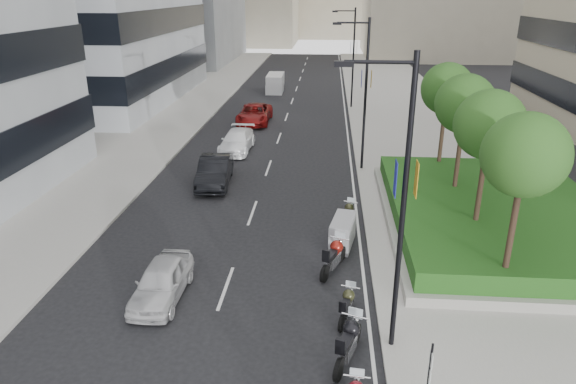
# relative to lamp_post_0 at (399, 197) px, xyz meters

# --- Properties ---
(ground) EXTENTS (160.00, 160.00, 0.00)m
(ground) POSITION_rel_lamp_post_0_xyz_m (-4.14, -1.00, -5.07)
(ground) COLOR black
(ground) RESTS_ON ground
(sidewalk_right) EXTENTS (10.00, 100.00, 0.15)m
(sidewalk_right) POSITION_rel_lamp_post_0_xyz_m (4.86, 29.00, -4.99)
(sidewalk_right) COLOR #9E9B93
(sidewalk_right) RESTS_ON ground
(sidewalk_left) EXTENTS (8.00, 100.00, 0.15)m
(sidewalk_left) POSITION_rel_lamp_post_0_xyz_m (-16.14, 29.00, -4.99)
(sidewalk_left) COLOR #9E9B93
(sidewalk_left) RESTS_ON ground
(lane_edge) EXTENTS (0.12, 100.00, 0.01)m
(lane_edge) POSITION_rel_lamp_post_0_xyz_m (-0.44, 29.00, -5.06)
(lane_edge) COLOR silver
(lane_edge) RESTS_ON ground
(lane_centre) EXTENTS (0.12, 100.00, 0.01)m
(lane_centre) POSITION_rel_lamp_post_0_xyz_m (-5.64, 29.00, -5.06)
(lane_centre) COLOR silver
(lane_centre) RESTS_ON ground
(planter) EXTENTS (10.00, 14.00, 0.40)m
(planter) POSITION_rel_lamp_post_0_xyz_m (5.86, 9.00, -4.72)
(planter) COLOR gray
(planter) RESTS_ON sidewalk_right
(hedge) EXTENTS (9.40, 13.40, 0.80)m
(hedge) POSITION_rel_lamp_post_0_xyz_m (5.86, 9.00, -4.12)
(hedge) COLOR #204C15
(hedge) RESTS_ON planter
(tree_0) EXTENTS (2.80, 2.80, 6.30)m
(tree_0) POSITION_rel_lamp_post_0_xyz_m (4.36, 3.00, 0.36)
(tree_0) COLOR #332319
(tree_0) RESTS_ON planter
(tree_1) EXTENTS (2.80, 2.80, 6.30)m
(tree_1) POSITION_rel_lamp_post_0_xyz_m (4.36, 7.00, 0.36)
(tree_1) COLOR #332319
(tree_1) RESTS_ON planter
(tree_2) EXTENTS (2.80, 2.80, 6.30)m
(tree_2) POSITION_rel_lamp_post_0_xyz_m (4.36, 11.00, 0.36)
(tree_2) COLOR #332319
(tree_2) RESTS_ON planter
(tree_3) EXTENTS (2.80, 2.80, 6.30)m
(tree_3) POSITION_rel_lamp_post_0_xyz_m (4.36, 15.00, 0.36)
(tree_3) COLOR #332319
(tree_3) RESTS_ON planter
(lamp_post_0) EXTENTS (2.34, 0.45, 9.00)m
(lamp_post_0) POSITION_rel_lamp_post_0_xyz_m (0.00, 0.00, 0.00)
(lamp_post_0) COLOR black
(lamp_post_0) RESTS_ON ground
(lamp_post_1) EXTENTS (2.34, 0.45, 9.00)m
(lamp_post_1) POSITION_rel_lamp_post_0_xyz_m (0.00, 17.00, 0.00)
(lamp_post_1) COLOR black
(lamp_post_1) RESTS_ON ground
(lamp_post_2) EXTENTS (2.34, 0.45, 9.00)m
(lamp_post_2) POSITION_rel_lamp_post_0_xyz_m (0.00, 35.00, 0.00)
(lamp_post_2) COLOR black
(lamp_post_2) RESTS_ON ground
(parking_sign) EXTENTS (0.06, 0.32, 2.50)m
(parking_sign) POSITION_rel_lamp_post_0_xyz_m (0.66, -3.00, -3.61)
(parking_sign) COLOR black
(parking_sign) RESTS_ON ground
(motorcycle_2) EXTENTS (1.05, 2.37, 1.23)m
(motorcycle_2) POSITION_rel_lamp_post_0_xyz_m (-1.20, -0.68, -4.41)
(motorcycle_2) COLOR black
(motorcycle_2) RESTS_ON ground
(motorcycle_3) EXTENTS (0.75, 1.92, 0.97)m
(motorcycle_3) POSITION_rel_lamp_post_0_xyz_m (-1.19, 1.46, -4.54)
(motorcycle_3) COLOR black
(motorcycle_3) RESTS_ON ground
(motorcycle_4) EXTENTS (1.14, 2.31, 1.21)m
(motorcycle_4) POSITION_rel_lamp_post_0_xyz_m (-1.61, 4.59, -4.42)
(motorcycle_4) COLOR black
(motorcycle_4) RESTS_ON ground
(motorcycle_5) EXTENTS (1.23, 2.22, 1.28)m
(motorcycle_5) POSITION_rel_lamp_post_0_xyz_m (-1.23, 6.78, -4.43)
(motorcycle_5) COLOR black
(motorcycle_5) RESTS_ON ground
(motorcycle_6) EXTENTS (0.86, 2.00, 1.03)m
(motorcycle_6) POSITION_rel_lamp_post_0_xyz_m (-0.95, 8.90, -4.52)
(motorcycle_6) COLOR black
(motorcycle_6) RESTS_ON ground
(car_a) EXTENTS (1.63, 3.94, 1.34)m
(car_a) POSITION_rel_lamp_post_0_xyz_m (-7.79, 2.20, -4.40)
(car_a) COLOR silver
(car_a) RESTS_ON ground
(car_b) EXTENTS (2.08, 4.95, 1.59)m
(car_b) POSITION_rel_lamp_post_0_xyz_m (-8.35, 13.87, -4.27)
(car_b) COLOR black
(car_b) RESTS_ON ground
(car_c) EXTENTS (2.11, 4.89, 1.40)m
(car_c) POSITION_rel_lamp_post_0_xyz_m (-8.22, 20.52, -4.36)
(car_c) COLOR white
(car_c) RESTS_ON ground
(car_d) EXTENTS (2.59, 5.57, 1.54)m
(car_d) POSITION_rel_lamp_post_0_xyz_m (-8.14, 28.60, -4.29)
(car_d) COLOR maroon
(car_d) RESTS_ON ground
(delivery_van) EXTENTS (1.80, 4.52, 1.88)m
(delivery_van) POSITION_rel_lamp_post_0_xyz_m (-7.85, 42.83, -4.19)
(delivery_van) COLOR white
(delivery_van) RESTS_ON ground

